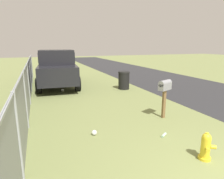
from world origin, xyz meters
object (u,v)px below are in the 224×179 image
Objects in this scene: fire_hydrant at (206,147)px; pickup_truck at (57,67)px; trash_bin at (124,80)px; mailbox at (165,88)px.

fire_hydrant is 0.11× the size of pickup_truck.
fire_hydrant is 0.63× the size of trash_bin.
mailbox is at bearing 108.02° from fire_hydrant.
trash_bin is at bearing -29.74° from mailbox.
fire_hydrant is 9.17m from pickup_truck.
pickup_truck is at bearing 56.11° from trash_bin.
pickup_truck is at bearing -0.09° from mailbox.
mailbox is at bearing 26.76° from pickup_truck.
pickup_truck reaches higher than trash_bin.
pickup_truck is 3.98m from trash_bin.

